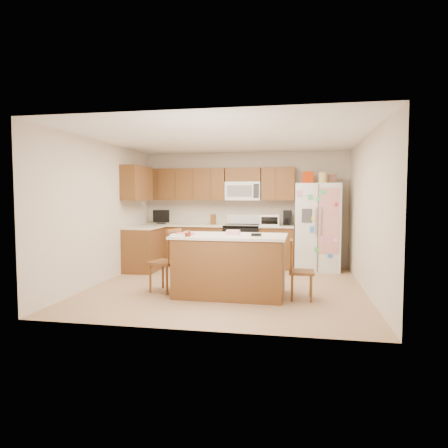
% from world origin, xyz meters
% --- Properties ---
extents(ground, '(4.50, 4.50, 0.00)m').
position_xyz_m(ground, '(0.00, 0.00, 0.00)').
color(ground, '#A67E60').
rests_on(ground, ground).
extents(room_shell, '(4.60, 4.60, 2.52)m').
position_xyz_m(room_shell, '(0.00, 0.00, 1.44)').
color(room_shell, beige).
rests_on(room_shell, ground).
extents(cabinetry, '(3.36, 1.56, 2.15)m').
position_xyz_m(cabinetry, '(-0.98, 1.79, 0.91)').
color(cabinetry, brown).
rests_on(cabinetry, ground).
extents(stove, '(0.76, 0.65, 1.13)m').
position_xyz_m(stove, '(0.00, 1.94, 0.47)').
color(stove, black).
rests_on(stove, ground).
extents(refrigerator, '(0.90, 0.79, 2.04)m').
position_xyz_m(refrigerator, '(1.57, 1.87, 0.92)').
color(refrigerator, white).
rests_on(refrigerator, ground).
extents(island, '(1.76, 1.03, 1.03)m').
position_xyz_m(island, '(0.15, -0.56, 0.48)').
color(island, brown).
rests_on(island, ground).
extents(windsor_chair_left, '(0.51, 0.53, 1.02)m').
position_xyz_m(windsor_chair_left, '(-0.91, -0.51, 0.48)').
color(windsor_chair_left, brown).
rests_on(windsor_chair_left, ground).
extents(windsor_chair_back, '(0.50, 0.49, 0.90)m').
position_xyz_m(windsor_chair_back, '(0.23, 0.04, 0.42)').
color(windsor_chair_back, brown).
rests_on(windsor_chair_back, ground).
extents(windsor_chair_right, '(0.37, 0.39, 0.89)m').
position_xyz_m(windsor_chair_right, '(1.21, -0.61, 0.42)').
color(windsor_chair_right, brown).
rests_on(windsor_chair_right, ground).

